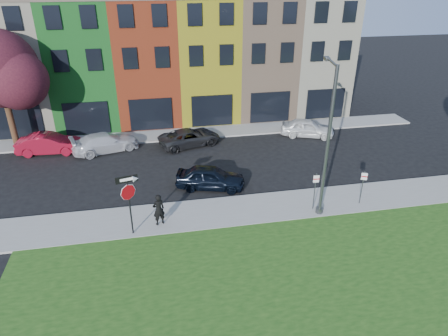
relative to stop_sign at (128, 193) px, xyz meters
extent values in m
plane|color=black|center=(6.41, -1.88, -2.43)|extent=(120.00, 120.00, 0.00)
cube|color=gray|center=(8.41, 1.12, -2.37)|extent=(40.00, 3.00, 0.12)
cube|color=gray|center=(3.41, 13.12, -2.37)|extent=(40.00, 2.40, 0.12)
cube|color=beige|center=(-8.59, 19.32, 2.57)|extent=(5.00, 10.00, 10.00)
cube|color=#24842C|center=(-3.59, 19.32, 2.57)|extent=(5.00, 10.00, 10.00)
cube|color=#AC3A1C|center=(1.41, 19.32, 2.57)|extent=(5.00, 10.00, 10.00)
cube|color=gold|center=(6.41, 19.32, 2.57)|extent=(5.00, 10.00, 10.00)
cube|color=#8F735C|center=(11.41, 19.32, 2.57)|extent=(5.00, 10.00, 10.00)
cube|color=beige|center=(16.41, 19.32, 2.57)|extent=(5.00, 10.00, 10.00)
cube|color=black|center=(3.91, 14.26, -0.93)|extent=(30.00, 0.12, 2.60)
cylinder|color=black|center=(0.00, 0.02, -0.73)|extent=(0.08, 0.08, 3.18)
cylinder|color=silver|center=(0.00, 0.00, 0.07)|extent=(0.83, 0.21, 0.84)
cylinder|color=#99080F|center=(0.00, -0.03, 0.07)|extent=(0.79, 0.19, 0.80)
cube|color=black|center=(0.00, 0.00, 0.77)|extent=(1.03, 0.27, 0.34)
cube|color=silver|center=(0.00, -0.03, 0.77)|extent=(0.65, 0.16, 0.14)
imported|color=black|center=(1.36, 0.56, -1.44)|extent=(0.91, 0.84, 1.75)
imported|color=black|center=(4.62, 4.09, -1.73)|extent=(3.91, 5.05, 1.41)
imported|color=maroon|center=(-6.02, 11.37, -1.70)|extent=(2.11, 4.66, 1.47)
imported|color=silver|center=(-2.04, 10.95, -1.74)|extent=(4.79, 5.93, 1.38)
imported|color=black|center=(4.13, 10.87, -1.79)|extent=(4.69, 5.82, 1.29)
imported|color=silver|center=(13.55, 10.94, -1.73)|extent=(4.39, 5.25, 1.42)
cylinder|color=#4A4D4F|center=(9.98, 0.02, 1.69)|extent=(0.18, 0.18, 8.02)
cylinder|color=#4A4D4F|center=(9.98, 0.02, -2.16)|extent=(0.40, 0.40, 0.30)
cylinder|color=#4A4D4F|center=(10.17, 1.00, 5.60)|extent=(0.50, 1.99, 0.12)
cube|color=#4A4D4F|center=(10.38, 2.08, 5.55)|extent=(0.35, 0.59, 0.16)
cylinder|color=#4A4D4F|center=(9.77, 0.45, -1.22)|extent=(0.05, 0.05, 2.19)
cube|color=silver|center=(9.77, 0.42, -0.43)|extent=(0.32, 0.05, 0.42)
cube|color=#99080F|center=(9.77, 0.40, -0.43)|extent=(0.32, 0.04, 0.06)
cylinder|color=#4A4D4F|center=(12.61, 0.50, -1.31)|extent=(0.05, 0.05, 2.00)
cube|color=silver|center=(12.61, 0.47, -0.59)|extent=(0.30, 0.15, 0.42)
cube|color=#99080F|center=(12.61, 0.45, -0.59)|extent=(0.30, 0.14, 0.06)
cylinder|color=#2F1E0F|center=(-8.54, 12.51, -0.31)|extent=(0.44, 0.44, 4.02)
sphere|color=black|center=(-7.21, 11.71, 2.90)|extent=(3.98, 3.98, 3.98)
sphere|color=black|center=(-8.27, 13.04, 4.49)|extent=(3.18, 3.18, 3.18)
camera|label=1|loc=(1.38, -17.08, 9.64)|focal=32.00mm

